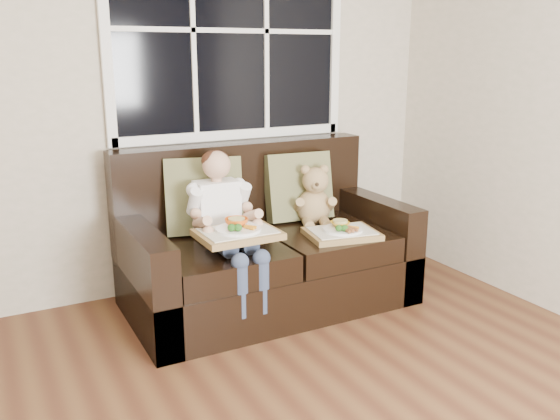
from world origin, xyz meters
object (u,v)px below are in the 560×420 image
child (224,214)px  teddy_bear (315,199)px  loveseat (264,253)px  tray_left (238,232)px  tray_right (342,232)px

child → teddy_bear: 0.70m
loveseat → child: child is taller
tray_left → tray_right: 0.68m
loveseat → teddy_bear: bearing=2.5°
tray_left → tray_right: (0.68, -0.00, -0.10)m
loveseat → tray_right: (0.37, -0.31, 0.17)m
teddy_bear → tray_left: (-0.68, -0.33, -0.03)m
loveseat → tray_left: bearing=-134.9°
teddy_bear → tray_right: teddy_bear is taller
loveseat → tray_right: 0.51m
loveseat → tray_right: bearing=-40.3°
loveseat → tray_right: loveseat is taller
loveseat → teddy_bear: (0.38, 0.02, 0.30)m
tray_right → loveseat: bearing=149.5°
child → teddy_bear: (0.68, 0.13, -0.03)m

